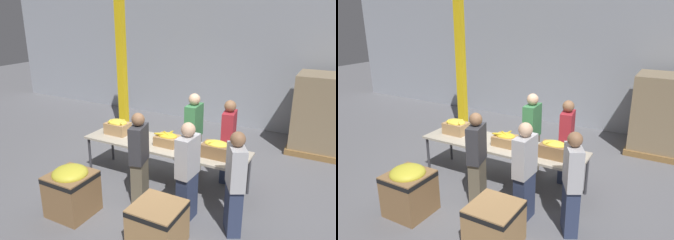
# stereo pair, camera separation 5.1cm
# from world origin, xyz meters

# --- Properties ---
(ground_plane) EXTENTS (30.00, 30.00, 0.00)m
(ground_plane) POSITION_xyz_m (0.00, 0.00, 0.00)
(ground_plane) COLOR slate
(wall_back) EXTENTS (16.00, 0.08, 4.00)m
(wall_back) POSITION_xyz_m (0.00, 3.78, 2.00)
(wall_back) COLOR #9399A3
(wall_back) RESTS_ON ground_plane
(sorting_table) EXTENTS (3.04, 0.82, 0.78)m
(sorting_table) POSITION_xyz_m (0.00, 0.00, 0.73)
(sorting_table) COLOR #B2A893
(sorting_table) RESTS_ON ground_plane
(banana_box_0) EXTENTS (0.45, 0.33, 0.29)m
(banana_box_0) POSITION_xyz_m (-1.05, 0.03, 0.92)
(banana_box_0) COLOR tan
(banana_box_0) RESTS_ON sorting_table
(banana_box_1) EXTENTS (0.42, 0.34, 0.24)m
(banana_box_1) POSITION_xyz_m (0.06, -0.01, 0.89)
(banana_box_1) COLOR #A37A4C
(banana_box_1) RESTS_ON sorting_table
(banana_box_2) EXTENTS (0.45, 0.30, 0.29)m
(banana_box_2) POSITION_xyz_m (1.00, -0.06, 0.91)
(banana_box_2) COLOR olive
(banana_box_2) RESTS_ON sorting_table
(volunteer_0) EXTENTS (0.27, 0.44, 1.55)m
(volunteer_0) POSITION_xyz_m (0.97, 0.65, 0.77)
(volunteer_0) COLOR #2D3856
(volunteer_0) RESTS_ON ground_plane
(volunteer_1) EXTENTS (0.30, 0.45, 1.55)m
(volunteer_1) POSITION_xyz_m (-0.05, -0.74, 0.77)
(volunteer_1) COLOR #6B604C
(volunteer_1) RESTS_ON ground_plane
(volunteer_2) EXTENTS (0.22, 0.43, 1.60)m
(volunteer_2) POSITION_xyz_m (0.28, 0.63, 0.79)
(volunteer_2) COLOR #6B604C
(volunteer_2) RESTS_ON ground_plane
(volunteer_3) EXTENTS (0.38, 0.46, 1.54)m
(volunteer_3) POSITION_xyz_m (1.54, -0.77, 0.76)
(volunteer_3) COLOR #2D3856
(volunteer_3) RESTS_ON ground_plane
(volunteer_4) EXTENTS (0.23, 0.43, 1.55)m
(volunteer_4) POSITION_xyz_m (0.83, -0.79, 0.77)
(volunteer_4) COLOR #2D3856
(volunteer_4) RESTS_ON ground_plane
(donation_bin_0) EXTENTS (0.65, 0.65, 0.80)m
(donation_bin_0) POSITION_xyz_m (-0.79, -1.52, 0.42)
(donation_bin_0) COLOR olive
(donation_bin_0) RESTS_ON ground_plane
(donation_bin_1) EXTENTS (0.65, 0.65, 0.61)m
(donation_bin_1) POSITION_xyz_m (0.75, -1.52, 0.33)
(donation_bin_1) COLOR #A37A4C
(donation_bin_1) RESTS_ON ground_plane
(support_pillar) EXTENTS (0.19, 0.19, 4.00)m
(support_pillar) POSITION_xyz_m (-2.25, 1.86, 2.00)
(support_pillar) COLOR yellow
(support_pillar) RESTS_ON ground_plane
(pallet_stack_0) EXTENTS (1.15, 1.15, 1.76)m
(pallet_stack_0) POSITION_xyz_m (2.29, 2.93, 0.87)
(pallet_stack_0) COLOR olive
(pallet_stack_0) RESTS_ON ground_plane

